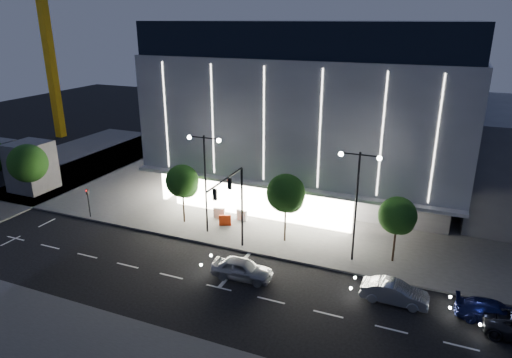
{
  "coord_description": "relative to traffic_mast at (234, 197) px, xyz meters",
  "views": [
    {
      "loc": [
        15.38,
        -26.45,
        18.22
      ],
      "look_at": [
        0.87,
        8.05,
        5.0
      ],
      "focal_mm": 32.0,
      "sensor_mm": 36.0,
      "label": 1
    }
  ],
  "objects": [
    {
      "name": "ground",
      "position": [
        -1.0,
        -3.34,
        -5.03
      ],
      "size": [
        160.0,
        160.0,
        0.0
      ],
      "primitive_type": "plane",
      "color": "black",
      "rests_on": "ground"
    },
    {
      "name": "ped_signal_far",
      "position": [
        -16.0,
        1.16,
        -3.14
      ],
      "size": [
        0.22,
        0.24,
        3.0
      ],
      "color": "black",
      "rests_on": "ground"
    },
    {
      "name": "car_second",
      "position": [
        12.76,
        -1.77,
        -4.29
      ],
      "size": [
        4.49,
        1.61,
        1.47
      ],
      "primitive_type": "imported",
      "rotation": [
        0.0,
        0.0,
        1.56
      ],
      "color": "silver",
      "rests_on": "ground"
    },
    {
      "name": "museum",
      "position": [
        1.98,
        18.97,
        4.25
      ],
      "size": [
        30.0,
        25.8,
        18.0
      ],
      "color": "#4C4C51",
      "rests_on": "ground"
    },
    {
      "name": "traffic_mast",
      "position": [
        0.0,
        0.0,
        0.0
      ],
      "size": [
        0.33,
        5.89,
        7.07
      ],
      "color": "black",
      "rests_on": "ground"
    },
    {
      "name": "tree_left",
      "position": [
        -6.97,
        3.68,
        -0.99
      ],
      "size": [
        3.02,
        3.02,
        5.72
      ],
      "color": "black",
      "rests_on": "ground"
    },
    {
      "name": "sidewalk_west",
      "position": [
        -31.0,
        6.66,
        -4.95
      ],
      "size": [
        16.0,
        50.0,
        0.15
      ],
      "primitive_type": "cube",
      "color": "#474747",
      "rests_on": "ground"
    },
    {
      "name": "street_lamp_east",
      "position": [
        9.0,
        2.66,
        0.93
      ],
      "size": [
        3.16,
        0.36,
        9.0
      ],
      "color": "black",
      "rests_on": "ground"
    },
    {
      "name": "sidewalk_museum",
      "position": [
        4.0,
        20.66,
        -4.95
      ],
      "size": [
        70.0,
        40.0,
        0.15
      ],
      "primitive_type": "cube",
      "color": "#474747",
      "rests_on": "ground"
    },
    {
      "name": "car_lead",
      "position": [
        2.0,
        -3.02,
        -4.24
      ],
      "size": [
        4.69,
        2.07,
        1.57
      ],
      "primitive_type": "imported",
      "rotation": [
        0.0,
        0.0,
        1.62
      ],
      "color": "#A7AAAF",
      "rests_on": "ground"
    },
    {
      "name": "street_lamp_west",
      "position": [
        -4.0,
        2.66,
        0.93
      ],
      "size": [
        3.16,
        0.36,
        9.0
      ],
      "color": "black",
      "rests_on": "ground"
    },
    {
      "name": "car_third",
      "position": [
        18.79,
        -1.47,
        -4.37
      ],
      "size": [
        4.62,
        2.01,
        1.32
      ],
      "primitive_type": "imported",
      "rotation": [
        0.0,
        0.0,
        1.61
      ],
      "color": "#151B4F",
      "rests_on": "ground"
    },
    {
      "name": "barrier_b",
      "position": [
        -2.15,
        6.08,
        -4.38
      ],
      "size": [
        1.13,
        0.48,
        1.0
      ],
      "primitive_type": "cube",
      "rotation": [
        0.0,
        0.0,
        -0.22
      ],
      "color": "silver",
      "rests_on": "sidewalk_museum"
    },
    {
      "name": "barrier_c",
      "position": [
        -3.1,
        4.43,
        -4.38
      ],
      "size": [
        1.11,
        0.67,
        1.0
      ],
      "primitive_type": "cube",
      "rotation": [
        0.0,
        0.0,
        0.41
      ],
      "color": "red",
      "rests_on": "sidewalk_museum"
    },
    {
      "name": "tower_crane",
      "position": [
        -41.92,
        24.66,
        15.48
      ],
      "size": [
        32.0,
        2.0,
        28.5
      ],
      "color": "gold",
      "rests_on": "ground"
    },
    {
      "name": "tree_right",
      "position": [
        12.03,
        3.68,
        -1.14
      ],
      "size": [
        2.91,
        2.91,
        5.51
      ],
      "color": "black",
      "rests_on": "ground"
    },
    {
      "name": "tree_mid",
      "position": [
        3.03,
        3.68,
        -0.69
      ],
      "size": [
        3.25,
        3.25,
        6.15
      ],
      "color": "black",
      "rests_on": "ground"
    },
    {
      "name": "barrier_d",
      "position": [
        -4.36,
        5.71,
        -4.38
      ],
      "size": [
        1.13,
        0.45,
        1.0
      ],
      "primitive_type": "cube",
      "rotation": [
        0.0,
        0.0,
        0.19
      ],
      "color": "white",
      "rests_on": "sidewalk_museum"
    }
  ]
}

